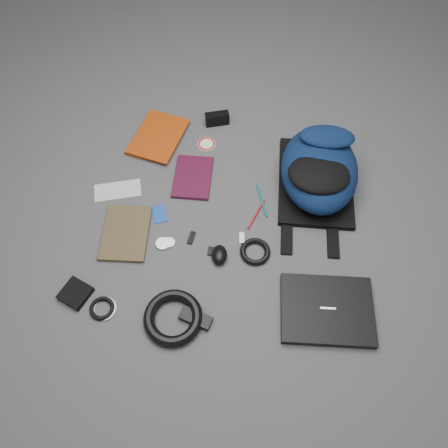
% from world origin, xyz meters
% --- Properties ---
extents(ground, '(4.00, 4.00, 0.00)m').
position_xyz_m(ground, '(0.00, 0.00, 0.00)').
color(ground, '#4F4F51').
rests_on(ground, ground).
extents(backpack, '(0.37, 0.50, 0.20)m').
position_xyz_m(backpack, '(0.34, 0.27, 0.10)').
color(backpack, '#071532').
rests_on(backpack, ground).
extents(laptop, '(0.35, 0.29, 0.03)m').
position_xyz_m(laptop, '(0.42, -0.28, 0.02)').
color(laptop, black).
rests_on(laptop, ground).
extents(textbook_red, '(0.24, 0.30, 0.03)m').
position_xyz_m(textbook_red, '(-0.47, 0.41, 0.01)').
color(textbook_red, '#963108').
rests_on(textbook_red, ground).
extents(comic_book, '(0.21, 0.26, 0.02)m').
position_xyz_m(comic_book, '(-0.46, -0.11, 0.01)').
color(comic_book, '#9A780B').
rests_on(comic_book, ground).
extents(envelope, '(0.21, 0.15, 0.00)m').
position_xyz_m(envelope, '(-0.46, 0.09, 0.00)').
color(envelope, silver).
rests_on(envelope, ground).
extents(dvd_case, '(0.17, 0.23, 0.02)m').
position_xyz_m(dvd_case, '(-0.17, 0.21, 0.01)').
color(dvd_case, '#380A1E').
rests_on(dvd_case, ground).
extents(compact_camera, '(0.11, 0.07, 0.06)m').
position_xyz_m(compact_camera, '(-0.13, 0.53, 0.03)').
color(compact_camera, black).
rests_on(compact_camera, ground).
extents(sticker_disc, '(0.08, 0.08, 0.00)m').
position_xyz_m(sticker_disc, '(-0.15, 0.40, 0.00)').
color(sticker_disc, white).
rests_on(sticker_disc, ground).
extents(pen_teal, '(0.07, 0.15, 0.01)m').
position_xyz_m(pen_teal, '(0.13, 0.14, 0.00)').
color(pen_teal, '#0B6965').
rests_on(pen_teal, ground).
extents(pen_red, '(0.05, 0.15, 0.01)m').
position_xyz_m(pen_red, '(0.12, 0.07, 0.00)').
color(pen_red, '#A70C22').
rests_on(pen_red, ground).
extents(id_badge, '(0.08, 0.10, 0.00)m').
position_xyz_m(id_badge, '(-0.26, 0.01, 0.00)').
color(id_badge, '#174CAF').
rests_on(id_badge, ground).
extents(usb_black, '(0.02, 0.06, 0.01)m').
position_xyz_m(usb_black, '(-0.11, -0.07, 0.00)').
color(usb_black, black).
rests_on(usb_black, ground).
extents(usb_silver, '(0.03, 0.05, 0.01)m').
position_xyz_m(usb_silver, '(0.08, -0.04, 0.00)').
color(usb_silver, silver).
rests_on(usb_silver, ground).
extents(key_fob, '(0.02, 0.04, 0.01)m').
position_xyz_m(key_fob, '(-0.03, -0.12, 0.01)').
color(key_fob, black).
rests_on(key_fob, ground).
extents(mouse, '(0.07, 0.09, 0.04)m').
position_xyz_m(mouse, '(0.01, -0.14, 0.02)').
color(mouse, black).
rests_on(mouse, ground).
extents(headphone_left, '(0.05, 0.05, 0.01)m').
position_xyz_m(headphone_left, '(-0.19, -0.11, 0.01)').
color(headphone_left, '#B4B5B7').
rests_on(headphone_left, ground).
extents(headphone_right, '(0.06, 0.06, 0.01)m').
position_xyz_m(headphone_right, '(-0.22, -0.12, 0.01)').
color(headphone_right, silver).
rests_on(headphone_right, ground).
extents(cable_coil, '(0.14, 0.14, 0.02)m').
position_xyz_m(cable_coil, '(0.14, -0.09, 0.01)').
color(cable_coil, black).
rests_on(cable_coil, ground).
extents(power_brick, '(0.12, 0.07, 0.03)m').
position_xyz_m(power_brick, '(-0.03, -0.39, 0.01)').
color(power_brick, black).
rests_on(power_brick, ground).
extents(power_cord_coil, '(0.24, 0.24, 0.04)m').
position_xyz_m(power_cord_coil, '(-0.11, -0.40, 0.02)').
color(power_cord_coil, black).
rests_on(power_cord_coil, ground).
extents(pouch, '(0.12, 0.12, 0.02)m').
position_xyz_m(pouch, '(-0.47, -0.37, 0.01)').
color(pouch, black).
rests_on(pouch, ground).
extents(earbud_coil, '(0.11, 0.11, 0.02)m').
position_xyz_m(earbud_coil, '(-0.36, -0.41, 0.01)').
color(earbud_coil, black).
rests_on(earbud_coil, ground).
extents(white_cable_coil, '(0.09, 0.09, 0.01)m').
position_xyz_m(white_cable_coil, '(-0.36, -0.41, 0.01)').
color(white_cable_coil, white).
rests_on(white_cable_coil, ground).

